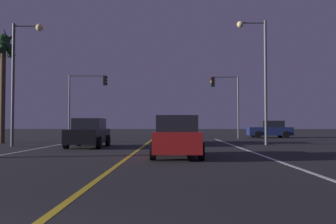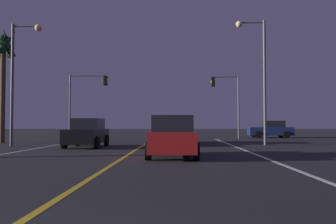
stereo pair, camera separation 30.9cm
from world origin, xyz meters
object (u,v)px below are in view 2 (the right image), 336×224
at_px(car_oncoming, 87,133).
at_px(car_crossing_side, 271,130).
at_px(car_ahead_far, 181,132).
at_px(palm_tree_left_mid, 4,52).
at_px(car_lead_same_lane, 173,137).
at_px(street_lamp_left_mid, 19,68).
at_px(street_lamp_right_far, 258,66).
at_px(traffic_light_near_right, 226,93).
at_px(traffic_light_near_left, 88,92).

bearing_deg(car_oncoming, car_crossing_side, 135.38).
height_order(car_ahead_far, palm_tree_left_mid, palm_tree_left_mid).
distance_m(car_ahead_far, palm_tree_left_mid, 13.99).
bearing_deg(car_crossing_side, car_lead_same_lane, 65.74).
bearing_deg(street_lamp_left_mid, car_ahead_far, 20.07).
height_order(car_lead_same_lane, street_lamp_right_far, street_lamp_right_far).
relative_size(car_oncoming, traffic_light_near_right, 0.74).
bearing_deg(street_lamp_left_mid, car_lead_same_lane, -35.67).
relative_size(car_lead_same_lane, street_lamp_right_far, 0.53).
xyz_separation_m(car_crossing_side, palm_tree_left_mid, (-21.81, -10.47, 5.72)).
xyz_separation_m(car_crossing_side, traffic_light_near_right, (-4.77, -2.46, 3.44)).
xyz_separation_m(car_crossing_side, car_oncoming, (-14.61, -14.81, 0.00)).
xyz_separation_m(car_lead_same_lane, street_lamp_right_far, (5.48, 8.64, 4.33)).
height_order(car_crossing_side, palm_tree_left_mid, palm_tree_left_mid).
xyz_separation_m(car_lead_same_lane, palm_tree_left_mid, (-12.31, 10.59, 5.72)).
bearing_deg(palm_tree_left_mid, traffic_light_near_left, 62.87).
bearing_deg(car_oncoming, car_ahead_far, 126.67).
xyz_separation_m(traffic_light_near_right, traffic_light_near_left, (-12.93, 0.00, 0.15)).
bearing_deg(traffic_light_near_left, car_crossing_side, 7.91).
height_order(car_lead_same_lane, car_ahead_far, same).
bearing_deg(traffic_light_near_right, palm_tree_left_mid, 25.18).
height_order(car_lead_same_lane, traffic_light_near_right, traffic_light_near_right).
bearing_deg(car_oncoming, street_lamp_right_far, 102.67).
xyz_separation_m(street_lamp_right_far, palm_tree_left_mid, (-17.79, 1.95, 1.39)).
xyz_separation_m(car_ahead_far, street_lamp_left_mid, (-9.90, -3.62, 3.96)).
relative_size(street_lamp_left_mid, street_lamp_right_far, 0.92).
bearing_deg(street_lamp_right_far, car_lead_same_lane, 57.60).
height_order(car_lead_same_lane, car_crossing_side, same).
height_order(street_lamp_left_mid, street_lamp_right_far, street_lamp_right_far).
distance_m(traffic_light_near_right, street_lamp_left_mid, 18.46).
relative_size(traffic_light_near_left, palm_tree_left_mid, 0.72).
distance_m(street_lamp_right_far, palm_tree_left_mid, 17.96).
xyz_separation_m(traffic_light_near_right, palm_tree_left_mid, (-17.04, -8.01, 2.28)).
xyz_separation_m(car_oncoming, palm_tree_left_mid, (-7.20, 4.33, 5.72)).
bearing_deg(car_lead_same_lane, car_oncoming, 39.28).
bearing_deg(street_lamp_right_far, traffic_light_near_right, -85.65).
bearing_deg(palm_tree_left_mid, street_lamp_left_mid, -53.05).
relative_size(street_lamp_right_far, palm_tree_left_mid, 0.99).
bearing_deg(traffic_light_near_left, car_lead_same_lane, -66.19).
relative_size(traffic_light_near_left, street_lamp_right_far, 0.73).
relative_size(car_lead_same_lane, traffic_light_near_left, 0.72).
xyz_separation_m(car_lead_same_lane, car_ahead_far, (0.45, 10.40, 0.00)).
distance_m(street_lamp_left_mid, street_lamp_right_far, 15.05).
bearing_deg(street_lamp_right_far, traffic_light_near_left, -36.04).
bearing_deg(traffic_light_near_right, car_oncoming, 51.44).
bearing_deg(car_oncoming, palm_tree_left_mid, -121.06).
bearing_deg(traffic_light_near_left, car_oncoming, -75.93).
relative_size(car_lead_same_lane, car_ahead_far, 1.00).
distance_m(car_oncoming, traffic_light_near_left, 13.23).
xyz_separation_m(car_ahead_far, traffic_light_near_left, (-8.66, 8.20, 3.60)).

